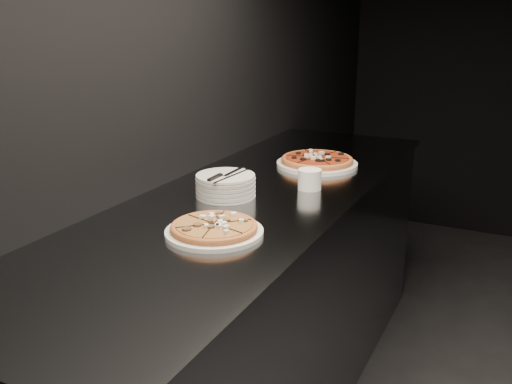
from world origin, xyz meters
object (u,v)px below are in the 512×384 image
at_px(plate_stack, 226,185).
at_px(ramekin, 310,179).
at_px(pizza_tomato, 317,161).
at_px(pizza_mushroom, 214,229).
at_px(counter, 254,304).
at_px(cutlery, 225,175).

xyz_separation_m(plate_stack, ramekin, (0.25, 0.22, 0.00)).
xyz_separation_m(pizza_tomato, ramekin, (0.10, -0.34, 0.02)).
relative_size(pizza_tomato, plate_stack, 1.76).
distance_m(pizza_mushroom, plate_stack, 0.38).
bearing_deg(counter, pizza_mushroom, -79.76).
bearing_deg(plate_stack, pizza_mushroom, -65.92).
xyz_separation_m(counter, pizza_mushroom, (0.08, -0.42, 0.48)).
relative_size(pizza_mushroom, ramekin, 3.71).
bearing_deg(pizza_tomato, pizza_mushroom, -89.53).
height_order(counter, ramekin, ramekin).
xyz_separation_m(pizza_mushroom, pizza_tomato, (-0.01, 0.90, 0.00)).
distance_m(cutlery, ramekin, 0.33).
height_order(counter, cutlery, cutlery).
bearing_deg(ramekin, counter, -138.63).
bearing_deg(pizza_tomato, cutlery, -103.81).
bearing_deg(ramekin, pizza_tomato, 105.88).
distance_m(pizza_mushroom, pizza_tomato, 0.90).
bearing_deg(ramekin, plate_stack, -138.70).
distance_m(pizza_mushroom, cutlery, 0.37).
bearing_deg(cutlery, ramekin, 44.21).
distance_m(pizza_mushroom, ramekin, 0.57).
bearing_deg(counter, plate_stack, -138.84).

